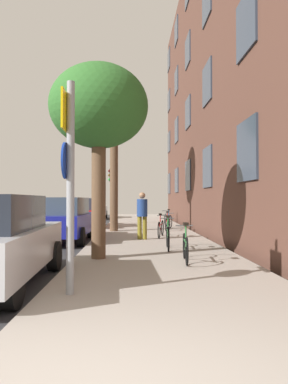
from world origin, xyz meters
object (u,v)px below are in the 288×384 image
at_px(bicycle_0, 185,247).
at_px(pedestrian_0, 142,212).
at_px(tree_far, 114,119).
at_px(bicycle_1, 168,236).
at_px(traffic_light, 113,185).
at_px(bicycle_4, 168,220).
at_px(bicycle_2, 161,228).
at_px(tree_near, 99,109).
at_px(car_2, 82,213).
at_px(car_3, 94,209).
at_px(sign_post, 69,171).
at_px(car_1, 63,219).
at_px(bicycle_3, 168,223).

height_order(bicycle_0, pedestrian_0, pedestrian_0).
relative_size(tree_far, bicycle_1, 3.81).
bearing_deg(bicycle_1, traffic_light, 100.65).
height_order(bicycle_1, bicycle_4, bicycle_1).
distance_m(traffic_light, bicycle_2, 8.73).
height_order(tree_near, pedestrian_0, tree_near).
bearing_deg(car_2, tree_near, -80.39).
height_order(tree_far, bicycle_4, tree_far).
xyz_separation_m(bicycle_4, car_2, (-4.53, 0.65, 0.35)).
xyz_separation_m(bicycle_0, bicycle_2, (-0.12, 5.67, -0.00)).
bearing_deg(car_3, bicycle_0, -78.56).
height_order(sign_post, tree_far, tree_far).
height_order(traffic_light, bicycle_1, traffic_light).
relative_size(bicycle_1, pedestrian_0, 0.99).
xyz_separation_m(bicycle_0, car_2, (-3.87, 11.40, 0.37)).
bearing_deg(bicycle_1, sign_post, -111.93).
distance_m(tree_far, bicycle_4, 5.94).
xyz_separation_m(sign_post, tree_near, (0.15, 3.42, 1.81)).
bearing_deg(pedestrian_0, tree_far, 108.23).
height_order(bicycle_0, car_2, car_2).
distance_m(pedestrian_0, car_1, 2.90).
relative_size(tree_near, bicycle_3, 3.06).
height_order(bicycle_0, car_1, car_1).
relative_size(bicycle_1, car_3, 0.43).
height_order(car_1, car_2, same).
relative_size(tree_near, car_2, 1.10).
xyz_separation_m(traffic_light, bicycle_3, (2.85, -5.10, -1.97)).
height_order(pedestrian_0, car_2, pedestrian_0).
height_order(traffic_light, bicycle_0, traffic_light).
height_order(tree_near, bicycle_0, tree_near).
relative_size(traffic_light, bicycle_2, 2.05).
height_order(tree_near, car_1, tree_near).
distance_m(bicycle_2, bicycle_4, 5.13).
xyz_separation_m(tree_far, bicycle_3, (2.50, 0.28, -4.80)).
bearing_deg(bicycle_3, bicycle_2, -100.44).
height_order(traffic_light, bicycle_4, traffic_light).
bearing_deg(bicycle_3, bicycle_4, 83.93).
height_order(tree_far, bicycle_0, tree_far).
xyz_separation_m(bicycle_1, bicycle_4, (0.86, 8.59, -0.01)).
bearing_deg(traffic_light, car_1, -98.70).
bearing_deg(car_1, bicycle_4, 52.05).
distance_m(car_1, car_3, 15.90).
distance_m(sign_post, car_2, 14.35).
bearing_deg(traffic_light, car_3, 104.55).
height_order(tree_near, bicycle_3, tree_near).
bearing_deg(tree_near, car_2, 99.61).
distance_m(tree_far, car_2, 5.60).
bearing_deg(bicycle_4, tree_near, -104.97).
bearing_deg(car_2, car_3, 92.23).
height_order(bicycle_1, car_3, car_3).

